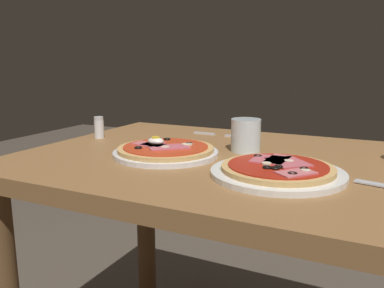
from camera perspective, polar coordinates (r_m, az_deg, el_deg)
name	(u,v)px	position (r m, az deg, el deg)	size (l,w,h in m)	color
dining_table	(228,208)	(1.06, 5.13, -9.03)	(1.05, 0.77, 0.77)	olive
pizza_foreground	(165,151)	(1.03, -3.78, -0.96)	(0.27, 0.27, 0.05)	white
pizza_across_left	(278,171)	(0.86, 12.04, -3.71)	(0.28, 0.28, 0.03)	white
water_glass_far	(246,138)	(1.08, 7.61, 0.92)	(0.08, 0.08, 0.09)	silver
fork	(212,134)	(1.31, 2.89, 1.41)	(0.16, 0.02, 0.00)	silver
salt_shaker	(99,128)	(1.29, -13.03, 2.29)	(0.03, 0.03, 0.07)	white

